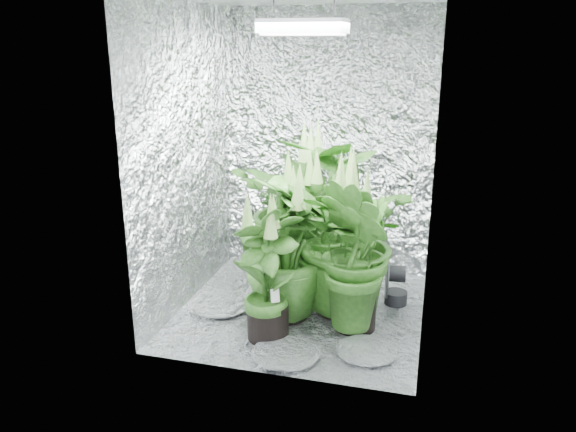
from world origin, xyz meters
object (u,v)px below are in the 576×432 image
at_px(plant_b, 301,232).
at_px(plant_e, 339,237).
at_px(plant_a, 302,205).
at_px(plant_d, 285,250).
at_px(plant_f, 267,274).
at_px(plant_c, 329,230).
at_px(plant_g, 357,255).
at_px(grow_lamp, 303,27).
at_px(circulation_fan, 392,281).

xyz_separation_m(plant_b, plant_e, (0.28, -0.11, 0.03)).
distance_m(plant_a, plant_e, 0.65).
bearing_deg(plant_d, plant_e, 25.23).
distance_m(plant_d, plant_f, 0.31).
bearing_deg(plant_c, plant_d, -113.48).
distance_m(plant_f, plant_g, 0.57).
bearing_deg(plant_b, plant_e, -22.42).
distance_m(grow_lamp, plant_f, 1.47).
xyz_separation_m(plant_d, plant_e, (0.32, 0.15, 0.06)).
bearing_deg(plant_c, grow_lamp, -107.77).
height_order(plant_f, plant_g, plant_g).
bearing_deg(grow_lamp, plant_g, -21.57).
bearing_deg(plant_f, grow_lamp, 75.26).
distance_m(plant_b, plant_f, 0.58).
xyz_separation_m(plant_e, plant_f, (-0.34, -0.46, -0.10)).
bearing_deg(plant_b, plant_c, 51.85).
relative_size(plant_a, plant_e, 1.05).
bearing_deg(plant_d, plant_f, -94.16).
relative_size(plant_c, plant_d, 1.00).
distance_m(grow_lamp, circulation_fan, 1.78).
bearing_deg(plant_c, plant_g, -61.73).
distance_m(plant_a, plant_c, 0.35).
xyz_separation_m(plant_a, plant_f, (0.03, -1.00, -0.15)).
bearing_deg(plant_f, plant_e, 53.21).
bearing_deg(plant_g, plant_d, 174.54).
relative_size(plant_c, plant_e, 0.91).
relative_size(plant_f, plant_g, 0.88).
relative_size(plant_b, circulation_fan, 2.71).
distance_m(grow_lamp, plant_g, 1.40).
xyz_separation_m(grow_lamp, plant_e, (0.24, 0.04, -1.30)).
bearing_deg(circulation_fan, plant_e, -154.49).
relative_size(plant_a, plant_c, 1.16).
height_order(grow_lamp, plant_a, grow_lamp).
xyz_separation_m(plant_d, plant_f, (-0.02, -0.31, -0.04)).
bearing_deg(plant_a, plant_e, -55.20).
bearing_deg(plant_g, grow_lamp, 158.43).
height_order(grow_lamp, plant_g, grow_lamp).
relative_size(grow_lamp, plant_e, 0.44).
bearing_deg(plant_b, circulation_fan, 9.10).
xyz_separation_m(plant_b, plant_f, (-0.07, -0.57, -0.08)).
xyz_separation_m(plant_b, plant_g, (0.43, -0.31, -0.01)).
xyz_separation_m(grow_lamp, plant_g, (0.39, -0.15, -1.34)).
bearing_deg(plant_e, plant_c, 111.35).
distance_m(plant_c, plant_f, 0.80).
relative_size(plant_c, plant_g, 0.98).
height_order(grow_lamp, plant_d, grow_lamp).
height_order(plant_c, plant_f, plant_c).
relative_size(plant_b, plant_g, 1.02).
bearing_deg(circulation_fan, plant_f, -141.87).
relative_size(plant_b, plant_e, 0.95).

